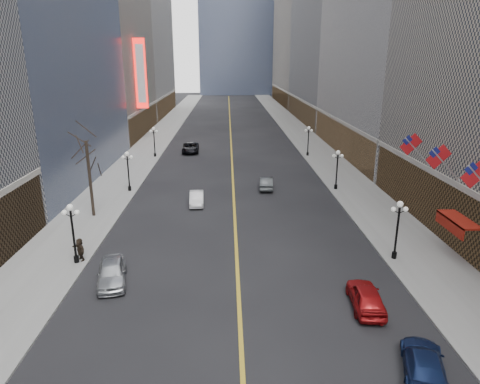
{
  "coord_description": "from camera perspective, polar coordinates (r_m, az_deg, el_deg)",
  "views": [
    {
      "loc": [
        -0.62,
        1.18,
        14.41
      ],
      "look_at": [
        0.03,
        23.47,
        7.49
      ],
      "focal_mm": 32.0,
      "sensor_mm": 36.0,
      "label": 1
    }
  ],
  "objects": [
    {
      "name": "flag_4",
      "position": [
        35.42,
        25.16,
        4.0
      ],
      "size": [
        2.87,
        0.12,
        2.87
      ],
      "color": "#B2B2B7",
      "rests_on": "ground"
    },
    {
      "name": "car_nb_mid",
      "position": [
        44.5,
        -5.81,
        -0.84
      ],
      "size": [
        1.62,
        4.1,
        1.33
      ],
      "primitive_type": "imported",
      "rotation": [
        0.0,
        0.0,
        0.05
      ],
      "color": "silver",
      "rests_on": "ground"
    },
    {
      "name": "tree_west_far",
      "position": [
        41.71,
        -19.71,
        4.94
      ],
      "size": [
        3.6,
        3.6,
        7.92
      ],
      "color": "#2D231C",
      "rests_on": "sidewalk_west"
    },
    {
      "name": "ped_west_far",
      "position": [
        33.95,
        -20.56,
        -7.17
      ],
      "size": [
        1.46,
        1.45,
        1.72
      ],
      "primitive_type": "imported",
      "rotation": [
        0.0,
        0.0,
        -0.78
      ],
      "color": "black",
      "rests_on": "sidewalk_west"
    },
    {
      "name": "streetlamp_west_1",
      "position": [
        32.98,
        -21.44,
        -4.43
      ],
      "size": [
        1.26,
        0.44,
        4.52
      ],
      "color": "black",
      "rests_on": "sidewalk_west"
    },
    {
      "name": "bldg_east_c",
      "position": [
        109.6,
        15.62,
        21.79
      ],
      "size": [
        26.6,
        40.6,
        48.8
      ],
      "color": "gray",
      "rests_on": "ground"
    },
    {
      "name": "streetlamp_west_2",
      "position": [
        49.49,
        -14.71,
        3.23
      ],
      "size": [
        1.26,
        0.44,
        4.52
      ],
      "color": "black",
      "rests_on": "sidewalk_west"
    },
    {
      "name": "streetlamp_west_3",
      "position": [
        66.77,
        -11.38,
        6.99
      ],
      "size": [
        1.26,
        0.44,
        4.52
      ],
      "color": "black",
      "rests_on": "sidewalk_west"
    },
    {
      "name": "car_sb_far",
      "position": [
        49.71,
        3.5,
        1.21
      ],
      "size": [
        1.8,
        4.35,
        1.4
      ],
      "primitive_type": "imported",
      "rotation": [
        0.0,
        0.0,
        3.07
      ],
      "color": "#414547",
      "rests_on": "ground"
    },
    {
      "name": "car_sb_near",
      "position": [
        23.45,
        23.32,
        -20.27
      ],
      "size": [
        3.17,
        4.93,
        1.33
      ],
      "primitive_type": "imported",
      "rotation": [
        0.0,
        0.0,
        2.83
      ],
      "color": "navy",
      "rests_on": "ground"
    },
    {
      "name": "flag_3",
      "position": [
        31.16,
        29.14,
        1.82
      ],
      "size": [
        2.87,
        0.12,
        2.87
      ],
      "color": "#B2B2B7",
      "rests_on": "ground"
    },
    {
      "name": "sidewalk_west",
      "position": [
        71.56,
        -12.48,
        5.29
      ],
      "size": [
        6.0,
        230.0,
        0.15
      ],
      "primitive_type": "cube",
      "color": "gray",
      "rests_on": "ground"
    },
    {
      "name": "streetlamp_east_1",
      "position": [
        33.43,
        20.3,
        -4.02
      ],
      "size": [
        1.26,
        0.44,
        4.52
      ],
      "color": "black",
      "rests_on": "sidewalk_east"
    },
    {
      "name": "streetlamp_east_2",
      "position": [
        49.79,
        12.84,
        3.45
      ],
      "size": [
        1.26,
        0.44,
        4.52
      ],
      "color": "black",
      "rests_on": "sidewalk_east"
    },
    {
      "name": "bldg_east_d",
      "position": [
        151.86,
        10.81,
        23.31
      ],
      "size": [
        26.6,
        46.6,
        62.8
      ],
      "color": "#AB9F8D",
      "rests_on": "ground"
    },
    {
      "name": "car_nb_far",
      "position": [
        69.87,
        -6.61,
        5.89
      ],
      "size": [
        2.84,
        5.74,
        1.57
      ],
      "primitive_type": "imported",
      "rotation": [
        0.0,
        0.0,
        0.04
      ],
      "color": "black",
      "rests_on": "ground"
    },
    {
      "name": "awning_c",
      "position": [
        35.2,
        26.86,
        -3.47
      ],
      "size": [
        1.4,
        4.0,
        0.93
      ],
      "color": "maroon",
      "rests_on": "ground"
    },
    {
      "name": "streetlamp_east_3",
      "position": [
        66.99,
        9.1,
        7.15
      ],
      "size": [
        1.26,
        0.44,
        4.52
      ],
      "color": "black",
      "rests_on": "sidewalk_east"
    },
    {
      "name": "lane_line",
      "position": [
        80.13,
        -1.22,
        6.9
      ],
      "size": [
        0.25,
        200.0,
        0.02
      ],
      "primitive_type": "cube",
      "color": "gold",
      "rests_on": "ground"
    },
    {
      "name": "flag_5",
      "position": [
        39.84,
        22.03,
        5.7
      ],
      "size": [
        2.87,
        0.12,
        2.87
      ],
      "color": "#B2B2B7",
      "rests_on": "ground"
    },
    {
      "name": "car_nb_near",
      "position": [
        30.39,
        -16.73,
        -10.2
      ],
      "size": [
        2.75,
        4.85,
        1.56
      ],
      "primitive_type": "imported",
      "rotation": [
        0.0,
        0.0,
        0.21
      ],
      "color": "#B4B8BD",
      "rests_on": "ground"
    },
    {
      "name": "car_sb_mid",
      "position": [
        27.58,
        16.44,
        -13.22
      ],
      "size": [
        2.14,
        4.54,
        1.5
      ],
      "primitive_type": "imported",
      "rotation": [
        0.0,
        0.0,
        3.06
      ],
      "color": "#A01113",
      "rests_on": "ground"
    },
    {
      "name": "sidewalk_east",
      "position": [
        71.8,
        10.15,
        5.47
      ],
      "size": [
        6.0,
        230.0,
        0.15
      ],
      "primitive_type": "cube",
      "color": "gray",
      "rests_on": "ground"
    },
    {
      "name": "theatre_marquee",
      "position": [
        80.32,
        -13.1,
        15.11
      ],
      "size": [
        2.0,
        0.55,
        12.0
      ],
      "color": "red",
      "rests_on": "ground"
    }
  ]
}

